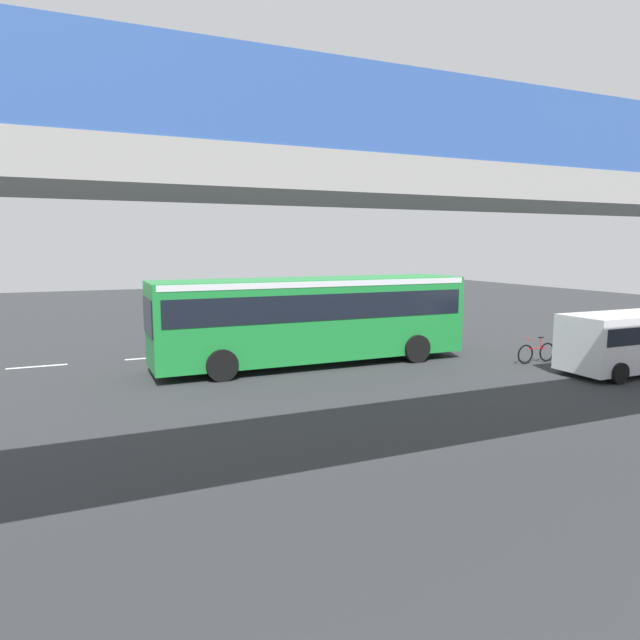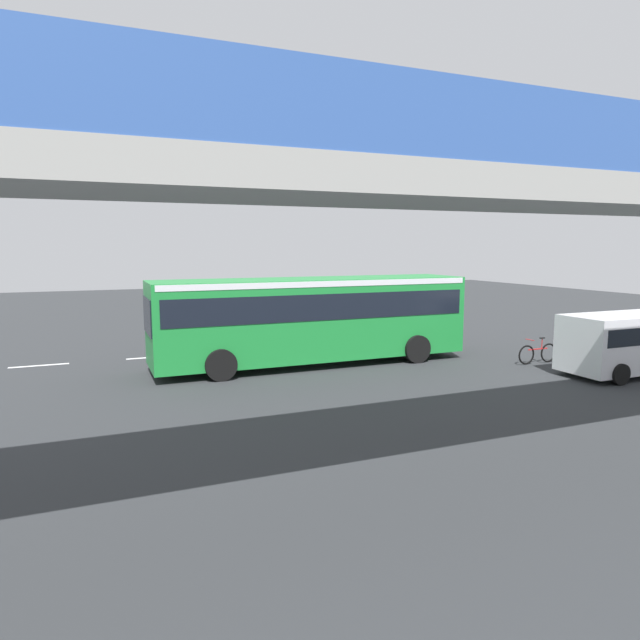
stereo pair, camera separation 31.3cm
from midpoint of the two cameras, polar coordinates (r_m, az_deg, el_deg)
name	(u,v)px [view 2 (the right image)]	position (r m, az deg, el deg)	size (l,w,h in m)	color
ground	(272,362)	(20.87, -4.49, -4.36)	(80.00, 80.00, 0.00)	#2D3033
city_bus	(312,313)	(20.25, -0.38, 0.70)	(11.54, 2.85, 3.15)	#1E8C38
parked_van	(630,340)	(21.54, 29.54, -1.76)	(4.80, 2.17, 2.05)	silver
bicycle_red	(538,353)	(22.16, 21.77, -3.20)	(1.77, 0.44, 0.96)	black
pedestrian	(392,324)	(25.00, 7.75, -0.37)	(0.38, 0.38, 1.79)	#2D2D38
traffic_sign	(204,306)	(23.30, -11.44, 1.46)	(0.08, 0.60, 2.80)	slate
lane_dash_leftmost	(416,338)	(26.73, 10.15, -1.83)	(2.00, 0.20, 0.01)	silver
lane_dash_left	(339,344)	(24.81, 2.34, -2.43)	(2.00, 0.20, 0.01)	silver
lane_dash_centre	(252,350)	(23.43, -6.57, -3.07)	(2.00, 0.20, 0.01)	silver
lane_dash_right	(153,357)	(22.68, -16.35, -3.68)	(2.00, 0.20, 0.01)	silver
lane_dash_rightmost	(39,366)	(22.62, -26.49, -4.20)	(2.00, 0.20, 0.01)	silver
pedestrian_overpass	(481,215)	(9.97, 17.09, 10.23)	(25.53, 2.60, 6.57)	#9E9E99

